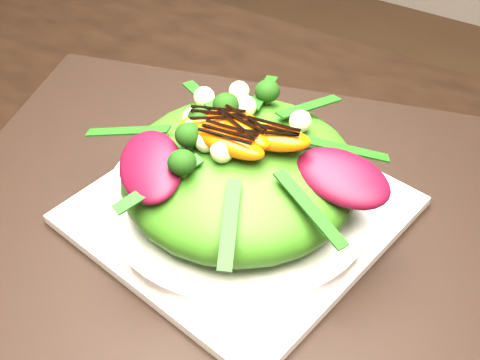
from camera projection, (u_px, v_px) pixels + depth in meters
The scene contains 10 objects.
dining_table at pixel (57, 249), 0.59m from camera, with size 1.60×0.90×0.75m, color black.
placemat at pixel (240, 215), 0.59m from camera, with size 0.56×0.42×0.00m, color black.
plate_base at pixel (240, 210), 0.59m from camera, with size 0.25×0.25×0.01m, color white.
salad_bowl at pixel (240, 199), 0.58m from camera, with size 0.24×0.24×0.02m, color silver.
lettuce_mound at pixel (240, 173), 0.56m from camera, with size 0.21×0.21×0.07m, color #356D14.
radicchio_leaf at pixel (343, 178), 0.51m from camera, with size 0.08×0.05×0.02m, color #490718.
orange_segment at pixel (236, 119), 0.54m from camera, with size 0.06×0.03×0.02m, color #EE4B03.
broccoli_floret at pixel (198, 93), 0.57m from camera, with size 0.03×0.03×0.03m, color black.
macadamia_nut at pixel (247, 196), 0.48m from camera, with size 0.02×0.02×0.02m, color beige.
balsamic_drizzle at pixel (236, 110), 0.54m from camera, with size 0.04×0.00×0.00m, color black.
Camera 1 is at (0.35, -0.25, 1.18)m, focal length 48.00 mm.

